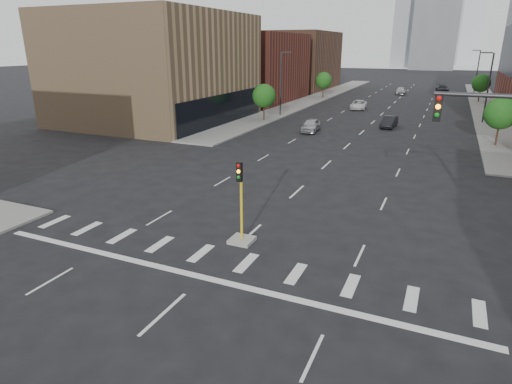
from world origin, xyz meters
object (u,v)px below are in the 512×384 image
Objects in this scene: car_deep_right at (442,89)px; car_far_left at (359,105)px; car_mid_right at (389,122)px; median_traffic_signal at (241,225)px; car_near_left at (311,125)px; car_distant at (401,91)px.

car_far_left is at bearing -117.26° from car_deep_right.
median_traffic_signal is at bearing -90.21° from car_mid_right.
car_distant is at bearing 77.85° from car_near_left.
car_deep_right is at bearing 87.96° from car_mid_right.
median_traffic_signal reaches higher than car_deep_right.
car_near_left is 21.89m from car_far_left.
median_traffic_signal is 53.12m from car_far_left.
car_mid_right is 16.67m from car_far_left.
car_mid_right is at bearing -70.80° from car_far_left.
car_deep_right is 1.20× the size of car_distant.
car_deep_right is (13.12, 56.17, 0.04)m from car_near_left.
car_mid_right is at bearing -104.04° from car_deep_right.
median_traffic_signal is 37.82m from car_mid_right.
car_mid_right is 0.84× the size of car_far_left.
median_traffic_signal is 0.79× the size of car_deep_right.
car_distant is (3.75, 26.40, 0.08)m from car_far_left.
median_traffic_signal is at bearing -90.98° from car_distant.
car_deep_right is at bearing 43.52° from car_distant.
car_distant is at bearing 90.43° from median_traffic_signal.
car_near_left is 0.81× the size of car_deep_right.
car_distant is (-3.09, 41.61, 0.09)m from car_mid_right.
car_distant reaches higher than car_mid_right.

